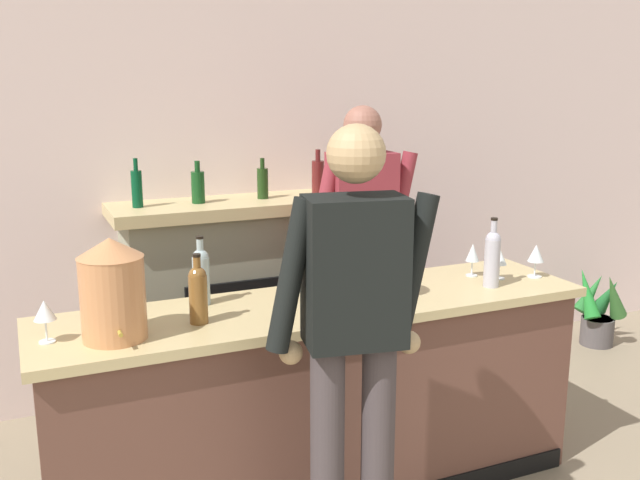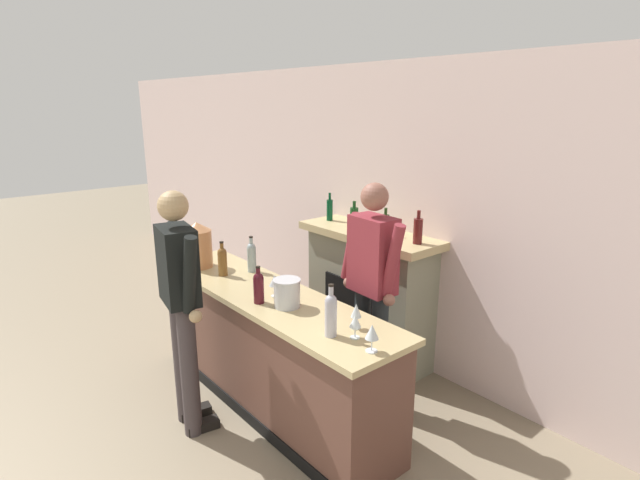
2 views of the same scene
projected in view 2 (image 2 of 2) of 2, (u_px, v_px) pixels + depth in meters
wall_back_panel at (399, 216)px, 4.61m from camera, size 12.00×0.07×2.75m
bar_counter at (269, 349)px, 3.99m from camera, size 2.57×0.64×0.97m
fireplace_stone at (368, 294)px, 4.73m from camera, size 1.43×0.52×1.54m
person_customer at (181, 302)px, 3.56m from camera, size 0.65×0.36×1.82m
person_bartender at (372, 287)px, 3.85m from camera, size 0.66×0.32×1.83m
copper_dispenser at (198, 245)px, 4.43m from camera, size 0.26×0.29×0.41m
ice_bucket_steel at (287, 293)px, 3.58m from camera, size 0.20×0.20×0.21m
wine_bottle_port_short at (252, 256)px, 4.31m from camera, size 0.08×0.08×0.32m
wine_bottle_riesling_slim at (259, 286)px, 3.64m from camera, size 0.08×0.08×0.28m
wine_bottle_chardonnay_pale at (222, 260)px, 4.22m from camera, size 0.08×0.08×0.30m
wine_bottle_cabernet_heavy at (331, 313)px, 3.11m from camera, size 0.08×0.08×0.35m
wine_glass_back_row at (192, 246)px, 4.67m from camera, size 0.09×0.09×0.17m
wine_glass_mid_counter at (372, 333)px, 2.92m from camera, size 0.08×0.08×0.17m
wine_glass_by_dispenser at (275, 281)px, 3.76m from camera, size 0.09×0.09×0.17m
wine_glass_front_left at (355, 322)px, 3.09m from camera, size 0.07×0.07×0.16m
wine_glass_front_right at (356, 311)px, 3.22m from camera, size 0.07×0.07×0.17m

